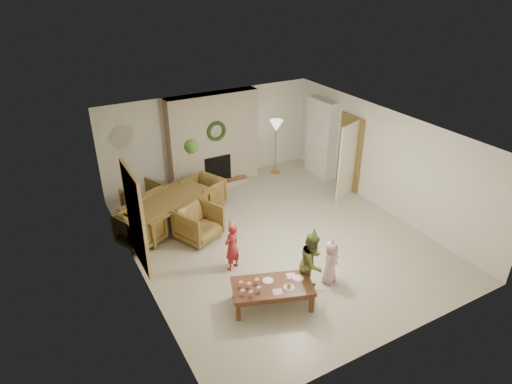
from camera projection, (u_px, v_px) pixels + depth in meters
floor at (276, 238)px, 9.87m from camera, size 7.00×7.00×0.00m
ceiling at (279, 132)px, 8.71m from camera, size 7.00×7.00×0.00m
wall_back at (211, 137)px, 12.00m from camera, size 7.00×0.00×7.00m
wall_front at (400, 281)px, 6.57m from camera, size 7.00×0.00×7.00m
wall_left at (137, 224)px, 8.00m from camera, size 0.00×7.00×7.00m
wall_right at (384, 161)px, 10.58m from camera, size 0.00×7.00×7.00m
fireplace_mass at (214, 139)px, 11.85m from camera, size 2.50×0.40×2.50m
fireplace_hearth at (221, 184)px, 12.13m from camera, size 1.60×0.30×0.12m
fireplace_firebox at (218, 169)px, 12.08m from camera, size 0.75×0.12×0.75m
fireplace_wreath at (217, 131)px, 11.53m from camera, size 0.54×0.10×0.54m
floor_lamp_base at (275, 172)px, 12.95m from camera, size 0.30×0.30×0.03m
floor_lamp_post at (276, 149)px, 12.62m from camera, size 0.03×0.03×1.42m
floor_lamp_shade at (276, 126)px, 12.30m from camera, size 0.38×0.38×0.32m
bookshelf_carcass at (321, 138)px, 12.36m from camera, size 0.30×1.00×2.20m
bookshelf_shelf_a at (319, 160)px, 12.65m from camera, size 0.30×0.92×0.03m
bookshelf_shelf_b at (320, 146)px, 12.47m from camera, size 0.30×0.92×0.03m
bookshelf_shelf_c at (321, 133)px, 12.28m from camera, size 0.30×0.92×0.03m
bookshelf_shelf_d at (322, 119)px, 12.10m from camera, size 0.30×0.92×0.03m
books_row_lower at (322, 157)px, 12.46m from camera, size 0.20×0.40×0.24m
books_row_mid at (319, 141)px, 12.44m from camera, size 0.20×0.44×0.24m
books_row_upper at (323, 130)px, 12.14m from camera, size 0.20×0.36×0.22m
door_frame at (350, 153)px, 11.60m from camera, size 0.05×0.86×2.04m
door_leaf at (348, 162)px, 11.15m from camera, size 0.77×0.32×2.00m
curtain_panel at (136, 219)px, 8.17m from camera, size 0.06×1.20×2.00m
dining_table at (171, 213)px, 10.16m from camera, size 2.28×1.84×0.70m
dining_chair_near at (199, 223)px, 9.67m from camera, size 1.11×1.12×0.78m
dining_chair_far at (145, 200)px, 10.61m from camera, size 1.11×1.12×0.78m
dining_chair_left at (141, 228)px, 9.52m from camera, size 1.12×1.11×0.78m
dining_chair_right at (203, 194)px, 10.92m from camera, size 1.12×1.11×0.78m
hanging_plant_cord at (191, 136)px, 9.48m from camera, size 0.01×0.01×0.70m
hanging_plant_pot at (192, 152)px, 9.64m from camera, size 0.16×0.16×0.12m
hanging_plant_foliage at (191, 146)px, 9.58m from camera, size 0.32×0.32×0.32m
coffee_table_top at (272, 287)px, 7.76m from camera, size 1.58×1.15×0.07m
coffee_table_apron at (272, 290)px, 7.80m from camera, size 1.44×1.01×0.09m
coffee_leg_fl at (238, 311)px, 7.52m from camera, size 0.10×0.10×0.37m
coffee_leg_fr at (312, 303)px, 7.70m from camera, size 0.10×0.10×0.37m
coffee_leg_bl at (234, 289)px, 8.03m from camera, size 0.10×0.10×0.37m
coffee_leg_br at (303, 282)px, 8.21m from camera, size 0.10×0.10×0.37m
cup_a at (243, 292)px, 7.50m from camera, size 0.10×0.10×0.10m
cup_b at (241, 284)px, 7.69m from camera, size 0.10×0.10×0.10m
cup_c at (251, 294)px, 7.47m from camera, size 0.10×0.10×0.10m
cup_d at (249, 285)px, 7.67m from camera, size 0.10×0.10×0.10m
cup_e at (259, 289)px, 7.57m from camera, size 0.10×0.10×0.10m
cup_f at (257, 281)px, 7.76m from camera, size 0.10×0.10×0.10m
plate_a at (268, 280)px, 7.85m from camera, size 0.25×0.25×0.01m
plate_b at (289, 287)px, 7.69m from camera, size 0.25×0.25×0.01m
plate_c at (298, 278)px, 7.91m from camera, size 0.25×0.25×0.01m
food_scoop at (289, 285)px, 7.67m from camera, size 0.10×0.10×0.08m
napkin_left at (278, 292)px, 7.58m from camera, size 0.21×0.21×0.01m
napkin_right at (291, 276)px, 7.97m from camera, size 0.21×0.21×0.01m
child_red at (232, 247)px, 8.65m from camera, size 0.44×0.38×1.04m
party_hat_red at (231, 222)px, 8.39m from camera, size 0.15×0.15×0.20m
child_plaid at (312, 263)px, 8.04m from camera, size 0.75×0.70×1.22m
party_hat_plaid at (314, 232)px, 7.74m from camera, size 0.17×0.17×0.20m
child_pink at (331, 262)px, 8.34m from camera, size 0.52×0.46×0.89m
party_hat_pink at (333, 241)px, 8.11m from camera, size 0.15×0.15×0.16m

